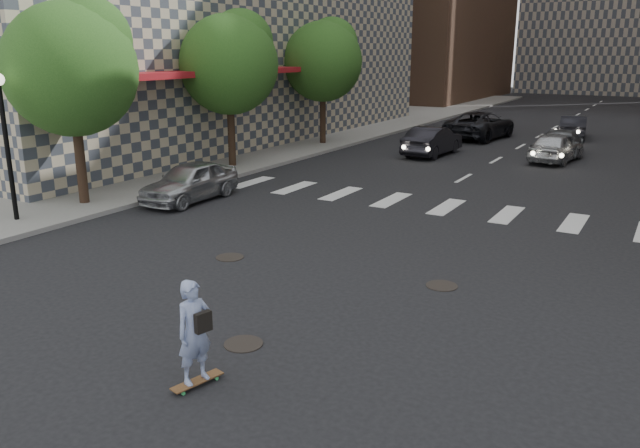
# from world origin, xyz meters

# --- Properties ---
(ground) EXTENTS (160.00, 160.00, 0.00)m
(ground) POSITION_xyz_m (0.00, 0.00, 0.00)
(ground) COLOR black
(ground) RESTS_ON ground
(sidewalk_left) EXTENTS (13.00, 80.00, 0.15)m
(sidewalk_left) POSITION_xyz_m (-14.50, 20.00, 0.07)
(sidewalk_left) COLOR gray
(sidewalk_left) RESTS_ON ground
(lamppost) EXTENTS (0.36, 0.36, 4.28)m
(lamppost) POSITION_xyz_m (-9.50, 0.50, 2.93)
(lamppost) COLOR black
(lamppost) RESTS_ON sidewalk_left
(tree_a) EXTENTS (4.20, 4.20, 6.60)m
(tree_a) POSITION_xyz_m (-9.45, 3.14, 4.65)
(tree_a) COLOR #382619
(tree_a) RESTS_ON sidewalk_left
(tree_b) EXTENTS (4.20, 4.20, 6.60)m
(tree_b) POSITION_xyz_m (-9.45, 11.14, 4.65)
(tree_b) COLOR #382619
(tree_b) RESTS_ON sidewalk_left
(tree_c) EXTENTS (4.20, 4.20, 6.60)m
(tree_c) POSITION_xyz_m (-9.45, 19.14, 4.65)
(tree_c) COLOR #382619
(tree_c) RESTS_ON sidewalk_left
(manhole_a) EXTENTS (0.70, 0.70, 0.02)m
(manhole_a) POSITION_xyz_m (1.20, -2.50, 0.01)
(manhole_a) COLOR black
(manhole_a) RESTS_ON ground
(manhole_b) EXTENTS (0.70, 0.70, 0.02)m
(manhole_b) POSITION_xyz_m (-2.00, 1.20, 0.01)
(manhole_b) COLOR black
(manhole_b) RESTS_ON ground
(manhole_c) EXTENTS (0.70, 0.70, 0.02)m
(manhole_c) POSITION_xyz_m (3.30, 2.00, 0.01)
(manhole_c) COLOR black
(manhole_c) RESTS_ON ground
(skateboarder) EXTENTS (0.53, 0.90, 1.75)m
(skateboarder) POSITION_xyz_m (1.44, -4.00, 0.92)
(skateboarder) COLOR brown
(skateboarder) RESTS_ON ground
(silver_sedan) EXTENTS (1.70, 4.02, 1.36)m
(silver_sedan) POSITION_xyz_m (-7.00, 5.42, 0.68)
(silver_sedan) COLOR #A8AAAF
(silver_sedan) RESTS_ON ground
(traffic_car_a) EXTENTS (1.73, 4.40, 1.42)m
(traffic_car_a) POSITION_xyz_m (-3.15, 18.82, 0.71)
(traffic_car_a) COLOR black
(traffic_car_a) RESTS_ON ground
(traffic_car_b) EXTENTS (2.05, 4.56, 1.30)m
(traffic_car_b) POSITION_xyz_m (2.38, 22.00, 0.65)
(traffic_car_b) COLOR slate
(traffic_car_b) RESTS_ON ground
(traffic_car_c) EXTENTS (3.19, 5.90, 1.57)m
(traffic_car_c) POSITION_xyz_m (-2.85, 26.00, 0.79)
(traffic_car_c) COLOR black
(traffic_car_c) RESTS_ON ground
(traffic_car_d) EXTENTS (2.18, 4.28, 1.39)m
(traffic_car_d) POSITION_xyz_m (2.50, 20.00, 0.70)
(traffic_car_d) COLOR #A5A7AC
(traffic_car_d) RESTS_ON ground
(traffic_car_e) EXTENTS (1.93, 4.21, 1.34)m
(traffic_car_e) POSITION_xyz_m (1.87, 28.91, 0.67)
(traffic_car_e) COLOR black
(traffic_car_e) RESTS_ON ground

